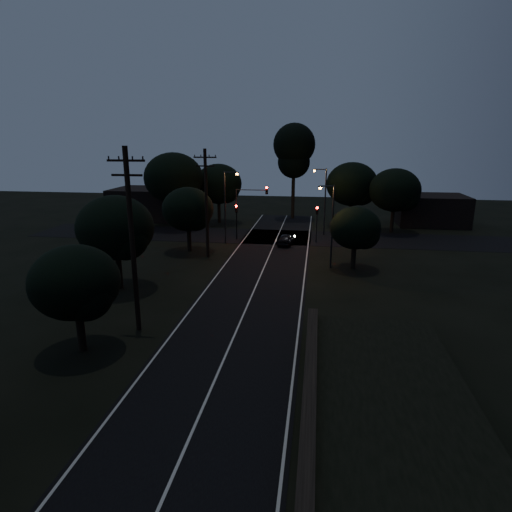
% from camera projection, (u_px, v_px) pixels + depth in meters
% --- Properties ---
extents(road_surface, '(60.00, 70.00, 0.03)m').
position_uv_depth(road_surface, '(267.00, 262.00, 40.94)').
color(road_surface, black).
rests_on(road_surface, ground).
extents(retaining_wall, '(6.93, 26.00, 1.60)m').
position_uv_depth(retaining_wall, '(410.00, 508.00, 12.87)').
color(retaining_wall, black).
rests_on(retaining_wall, ground).
extents(utility_pole_mid, '(2.20, 0.30, 11.00)m').
position_uv_depth(utility_pole_mid, '(132.00, 239.00, 24.87)').
color(utility_pole_mid, black).
rests_on(utility_pole_mid, ground).
extents(utility_pole_far, '(2.20, 0.30, 10.50)m').
position_uv_depth(utility_pole_far, '(206.00, 202.00, 41.16)').
color(utility_pole_far, black).
rests_on(utility_pole_far, ground).
extents(tree_left_b, '(4.72, 4.72, 6.00)m').
position_uv_depth(tree_left_b, '(77.00, 285.00, 22.66)').
color(tree_left_b, black).
rests_on(tree_left_b, ground).
extents(tree_left_c, '(5.79, 5.79, 7.32)m').
position_uv_depth(tree_left_c, '(117.00, 230.00, 32.30)').
color(tree_left_c, black).
rests_on(tree_left_c, ground).
extents(tree_left_d, '(5.26, 5.26, 6.67)m').
position_uv_depth(tree_left_d, '(189.00, 210.00, 43.60)').
color(tree_left_d, black).
rests_on(tree_left_d, ground).
extents(tree_far_nw, '(6.42, 6.42, 8.13)m').
position_uv_depth(tree_far_nw, '(220.00, 185.00, 58.66)').
color(tree_far_nw, black).
rests_on(tree_far_nw, ground).
extents(tree_far_w, '(7.64, 7.64, 9.75)m').
position_uv_depth(tree_far_w, '(175.00, 179.00, 55.22)').
color(tree_far_w, black).
rests_on(tree_far_w, ground).
extents(tree_far_ne, '(6.71, 6.71, 8.48)m').
position_uv_depth(tree_far_ne, '(354.00, 185.00, 56.10)').
color(tree_far_ne, black).
rests_on(tree_far_ne, ground).
extents(tree_far_e, '(6.25, 6.25, 7.93)m').
position_uv_depth(tree_far_e, '(397.00, 191.00, 52.65)').
color(tree_far_e, black).
rests_on(tree_far_e, ground).
extents(tree_right_a, '(4.46, 4.46, 5.67)m').
position_uv_depth(tree_right_a, '(357.00, 229.00, 37.68)').
color(tree_right_a, black).
rests_on(tree_right_a, ground).
extents(tall_pine, '(5.99, 5.99, 13.60)m').
position_uv_depth(tall_pine, '(294.00, 150.00, 61.00)').
color(tall_pine, black).
rests_on(tall_pine, ground).
extents(building_left, '(10.00, 8.00, 4.40)m').
position_uv_depth(building_left, '(149.00, 203.00, 63.06)').
color(building_left, black).
rests_on(building_left, ground).
extents(building_right, '(9.00, 7.00, 4.00)m').
position_uv_depth(building_right, '(431.00, 210.00, 58.53)').
color(building_right, black).
rests_on(building_right, ground).
extents(signal_left, '(0.28, 0.35, 4.10)m').
position_uv_depth(signal_left, '(236.00, 216.00, 49.29)').
color(signal_left, black).
rests_on(signal_left, ground).
extents(signal_right, '(0.28, 0.35, 4.10)m').
position_uv_depth(signal_right, '(317.00, 218.00, 48.02)').
color(signal_right, black).
rests_on(signal_right, ground).
extents(signal_mast, '(3.70, 0.35, 6.25)m').
position_uv_depth(signal_mast, '(251.00, 203.00, 48.66)').
color(signal_mast, black).
rests_on(signal_mast, ground).
extents(streetlight_a, '(1.66, 0.26, 8.00)m').
position_uv_depth(streetlight_a, '(227.00, 202.00, 47.02)').
color(streetlight_a, black).
rests_on(streetlight_a, ground).
extents(streetlight_b, '(1.66, 0.26, 8.00)m').
position_uv_depth(streetlight_b, '(324.00, 197.00, 51.27)').
color(streetlight_b, black).
rests_on(streetlight_b, ground).
extents(streetlight_c, '(1.46, 0.26, 7.50)m').
position_uv_depth(streetlight_c, '(331.00, 221.00, 37.91)').
color(streetlight_c, black).
rests_on(streetlight_c, ground).
extents(car, '(1.99, 3.83, 1.24)m').
position_uv_depth(car, '(286.00, 239.00, 47.41)').
color(car, black).
rests_on(car, ground).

